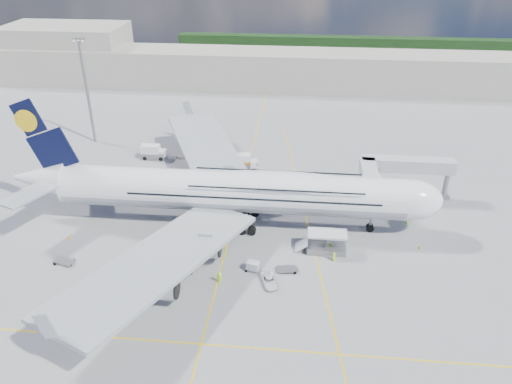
# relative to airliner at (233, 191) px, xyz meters

# --- Properties ---
(ground) EXTENTS (300.00, 300.00, 0.00)m
(ground) POSITION_rel_airliner_xyz_m (-0.26, -10.00, -6.87)
(ground) COLOR gray
(ground) RESTS_ON ground
(taxi_line_main) EXTENTS (0.25, 220.00, 0.01)m
(taxi_line_main) POSITION_rel_airliner_xyz_m (-0.26, -10.00, -6.86)
(taxi_line_main) COLOR yellow
(taxi_line_main) RESTS_ON ground
(taxi_line_cross) EXTENTS (120.00, 0.25, 0.01)m
(taxi_line_cross) POSITION_rel_airliner_xyz_m (-0.26, -30.00, -6.86)
(taxi_line_cross) COLOR yellow
(taxi_line_cross) RESTS_ON ground
(taxi_line_diag) EXTENTS (14.16, 99.06, 0.01)m
(taxi_line_diag) POSITION_rel_airliner_xyz_m (13.74, -0.00, -6.86)
(taxi_line_diag) COLOR yellow
(taxi_line_diag) RESTS_ON ground
(airliner) EXTENTS (77.26, 79.15, 23.71)m
(airliner) POSITION_rel_airliner_xyz_m (0.00, 0.00, 0.00)
(airliner) COLOR white
(airliner) RESTS_ON ground
(jet_bridge) EXTENTS (18.80, 12.10, 8.50)m
(jet_bridge) POSITION_rel_airliner_xyz_m (29.55, 10.94, -0.02)
(jet_bridge) COLOR #B7B7BC
(jet_bridge) RESTS_ON ground
(cargo_loader) EXTENTS (8.53, 3.20, 3.67)m
(cargo_loader) POSITION_rel_airliner_xyz_m (16.56, -7.11, -5.62)
(cargo_loader) COLOR silver
(cargo_loader) RESTS_ON ground
(light_mast) EXTENTS (3.00, 0.70, 25.50)m
(light_mast) POSITION_rel_airliner_xyz_m (-40.26, 35.00, 6.34)
(light_mast) COLOR gray
(light_mast) RESTS_ON ground
(terminal) EXTENTS (180.00, 16.00, 12.00)m
(terminal) POSITION_rel_airliner_xyz_m (-0.26, 85.00, -0.87)
(terminal) COLOR #B2AD9E
(terminal) RESTS_ON ground
(hangar) EXTENTS (40.00, 22.00, 18.00)m
(hangar) POSITION_rel_airliner_xyz_m (-70.26, 90.00, 2.13)
(hangar) COLOR #B2AD9E
(hangar) RESTS_ON ground
(tree_line) EXTENTS (160.00, 6.00, 8.00)m
(tree_line) POSITION_rel_airliner_xyz_m (39.74, 130.00, -2.87)
(tree_line) COLOR #193814
(tree_line) RESTS_ON ground
(dolly_row_a) EXTENTS (3.71, 2.61, 0.49)m
(dolly_row_a) POSITION_rel_airliner_xyz_m (-15.19, -11.94, -6.49)
(dolly_row_a) COLOR gray
(dolly_row_a) RESTS_ON ground
(dolly_row_b) EXTENTS (3.89, 3.11, 0.50)m
(dolly_row_b) POSITION_rel_airliner_xyz_m (-9.82, -12.94, -6.48)
(dolly_row_b) COLOR gray
(dolly_row_b) RESTS_ON ground
(dolly_row_c) EXTENTS (3.60, 2.63, 2.04)m
(dolly_row_c) POSITION_rel_airliner_xyz_m (-6.05, -14.96, -5.77)
(dolly_row_c) COLOR gray
(dolly_row_c) RESTS_ON ground
(dolly_back) EXTENTS (3.68, 2.61, 0.49)m
(dolly_back) POSITION_rel_airliner_xyz_m (-26.02, -14.75, -6.49)
(dolly_back) COLOR gray
(dolly_back) RESTS_ON ground
(dolly_nose_far) EXTENTS (3.59, 2.37, 0.49)m
(dolly_nose_far) POSITION_rel_airliner_xyz_m (10.33, -13.22, -6.49)
(dolly_nose_far) COLOR gray
(dolly_nose_far) RESTS_ON ground
(dolly_nose_near) EXTENTS (2.88, 2.04, 1.65)m
(dolly_nose_near) POSITION_rel_airliner_xyz_m (4.93, -13.61, -5.98)
(dolly_nose_near) COLOR gray
(dolly_nose_near) RESTS_ON ground
(baggage_tug) EXTENTS (2.95, 1.73, 1.74)m
(baggage_tug) POSITION_rel_airliner_xyz_m (-7.41, -13.66, -6.10)
(baggage_tug) COLOR white
(baggage_tug) RESTS_ON ground
(catering_truck_inner) EXTENTS (6.76, 3.81, 3.79)m
(catering_truck_inner) POSITION_rel_airliner_xyz_m (-1.09, 22.23, -5.08)
(catering_truck_inner) COLOR gray
(catering_truck_inner) RESTS_ON ground
(catering_truck_outer) EXTENTS (5.75, 2.29, 3.46)m
(catering_truck_outer) POSITION_rel_airliner_xyz_m (-22.57, 26.19, -5.26)
(catering_truck_outer) COLOR gray
(catering_truck_outer) RESTS_ON ground
(service_van) EXTENTS (3.28, 4.77, 1.21)m
(service_van) POSITION_rel_airliner_xyz_m (7.79, -16.73, -6.26)
(service_van) COLOR white
(service_van) RESTS_ON ground
(crew_nose) EXTENTS (0.70, 0.71, 1.65)m
(crew_nose) POSITION_rel_airliner_xyz_m (31.60, 2.61, -6.04)
(crew_nose) COLOR #99F119
(crew_nose) RESTS_ON ground
(crew_loader) EXTENTS (1.00, 0.90, 1.69)m
(crew_loader) POSITION_rel_airliner_xyz_m (17.40, -7.28, -6.02)
(crew_loader) COLOR #A7F71A
(crew_loader) RESTS_ON ground
(crew_wing) EXTENTS (0.63, 0.97, 1.54)m
(crew_wing) POSITION_rel_airliner_xyz_m (-19.21, -21.19, -6.10)
(crew_wing) COLOR #B0E317
(crew_wing) RESTS_ON ground
(crew_van) EXTENTS (0.58, 0.81, 1.53)m
(crew_van) POSITION_rel_airliner_xyz_m (17.92, -9.65, -6.10)
(crew_van) COLOR #D2FE1A
(crew_van) RESTS_ON ground
(crew_tug) EXTENTS (1.31, 0.79, 1.99)m
(crew_tug) POSITION_rel_airliner_xyz_m (0.09, -17.18, -5.87)
(crew_tug) COLOR #ABEF19
(crew_tug) RESTS_ON ground
(cone_nose) EXTENTS (0.40, 0.40, 0.50)m
(cone_nose) POSITION_rel_airliner_xyz_m (32.63, -4.78, -6.63)
(cone_nose) COLOR orange
(cone_nose) RESTS_ON ground
(cone_wing_left_inner) EXTENTS (0.45, 0.45, 0.58)m
(cone_wing_left_inner) POSITION_rel_airliner_xyz_m (-1.77, 10.00, -6.59)
(cone_wing_left_inner) COLOR orange
(cone_wing_left_inner) RESTS_ON ground
(cone_wing_left_outer) EXTENTS (0.43, 0.43, 0.54)m
(cone_wing_left_outer) POSITION_rel_airliner_xyz_m (-17.40, 27.29, -6.61)
(cone_wing_left_outer) COLOR orange
(cone_wing_left_outer) RESTS_ON ground
(cone_wing_right_inner) EXTENTS (0.40, 0.40, 0.51)m
(cone_wing_right_inner) POSITION_rel_airliner_xyz_m (-5.23, -8.84, -6.62)
(cone_wing_right_inner) COLOR orange
(cone_wing_right_inner) RESTS_ON ground
(cone_wing_right_outer) EXTENTS (0.47, 0.47, 0.60)m
(cone_wing_right_outer) POSITION_rel_airliner_xyz_m (-6.94, -21.94, -6.58)
(cone_wing_right_outer) COLOR orange
(cone_wing_right_outer) RESTS_ON ground
(cone_tail) EXTENTS (0.50, 0.50, 0.63)m
(cone_tail) POSITION_rel_airliner_xyz_m (-28.33, -7.73, -6.56)
(cone_tail) COLOR orange
(cone_tail) RESTS_ON ground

